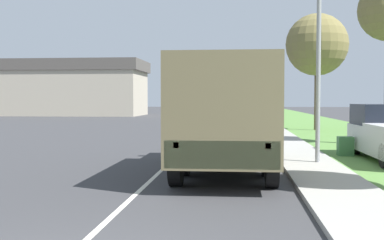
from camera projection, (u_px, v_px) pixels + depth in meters
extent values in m
plane|color=#38383A|center=(214.00, 122.00, 44.91)|extent=(180.00, 180.00, 0.00)
cube|color=silver|center=(214.00, 122.00, 44.91)|extent=(0.12, 120.00, 0.00)
cube|color=#9E9B93|center=(263.00, 121.00, 44.48)|extent=(1.80, 120.00, 0.12)
cube|color=#56843D|center=(311.00, 122.00, 44.06)|extent=(7.00, 120.00, 0.02)
cube|color=#545B3D|center=(228.00, 116.00, 16.66)|extent=(2.59, 2.15, 1.86)
cube|color=brown|center=(225.00, 108.00, 12.83)|extent=(2.59, 5.52, 2.56)
cube|color=#545B3D|center=(222.00, 155.00, 10.18)|extent=(2.46, 0.10, 0.60)
cube|color=red|center=(176.00, 145.00, 10.24)|extent=(0.12, 0.06, 0.12)
cube|color=red|center=(268.00, 146.00, 10.06)|extent=(0.12, 0.06, 0.12)
cylinder|color=black|center=(195.00, 144.00, 16.71)|extent=(0.30, 1.10, 1.10)
cylinder|color=black|center=(261.00, 145.00, 16.49)|extent=(0.30, 1.10, 1.10)
cylinder|color=black|center=(176.00, 163.00, 11.63)|extent=(0.30, 1.10, 1.10)
cylinder|color=black|center=(272.00, 165.00, 11.41)|extent=(0.30, 1.10, 1.10)
cylinder|color=black|center=(184.00, 156.00, 13.27)|extent=(0.30, 1.10, 1.10)
cylinder|color=black|center=(268.00, 156.00, 13.05)|extent=(0.30, 1.10, 1.10)
cube|color=#336B3D|center=(233.00, 127.00, 28.43)|extent=(1.82, 4.09, 0.58)
cube|color=black|center=(233.00, 117.00, 28.49)|extent=(1.60, 1.84, 0.62)
cylinder|color=black|center=(220.00, 128.00, 29.82)|extent=(0.20, 0.64, 0.64)
cylinder|color=black|center=(246.00, 128.00, 29.66)|extent=(0.20, 0.64, 0.64)
cylinder|color=black|center=(219.00, 131.00, 27.21)|extent=(0.20, 0.64, 0.64)
cylinder|color=black|center=(247.00, 131.00, 27.06)|extent=(0.20, 0.64, 0.64)
cube|color=silver|center=(197.00, 117.00, 43.46)|extent=(1.78, 4.32, 0.73)
cube|color=black|center=(197.00, 108.00, 43.51)|extent=(1.57, 1.94, 0.74)
cylinder|color=black|center=(189.00, 118.00, 44.92)|extent=(0.20, 0.64, 0.64)
cylinder|color=black|center=(206.00, 118.00, 44.77)|extent=(0.20, 0.64, 0.64)
cylinder|color=black|center=(186.00, 120.00, 42.17)|extent=(0.20, 0.64, 0.64)
cylinder|color=black|center=(204.00, 120.00, 42.02)|extent=(0.20, 0.64, 0.64)
cube|color=silver|center=(232.00, 114.00, 50.32)|extent=(1.77, 3.97, 0.68)
cube|color=black|center=(232.00, 108.00, 50.37)|extent=(1.56, 1.79, 0.70)
cylinder|color=black|center=(225.00, 116.00, 51.66)|extent=(0.20, 0.64, 0.64)
cylinder|color=black|center=(240.00, 116.00, 51.51)|extent=(0.20, 0.64, 0.64)
cylinder|color=black|center=(224.00, 117.00, 49.14)|extent=(0.20, 0.64, 0.64)
cylinder|color=black|center=(240.00, 117.00, 48.98)|extent=(0.20, 0.64, 0.64)
cube|color=black|center=(383.00, 114.00, 17.77)|extent=(1.87, 2.34, 0.76)
cylinder|color=black|center=(356.00, 144.00, 18.13)|extent=(0.24, 0.76, 0.76)
cylinder|color=gray|center=(318.00, 65.00, 15.06)|extent=(0.14, 0.14, 6.13)
cylinder|color=brown|center=(316.00, 96.00, 32.46)|extent=(0.27, 0.27, 4.61)
sphere|color=olive|center=(317.00, 45.00, 32.32)|extent=(4.17, 4.17, 4.17)
cube|color=#3D7042|center=(345.00, 146.00, 17.75)|extent=(0.55, 0.45, 0.70)
cube|color=#B2A893|center=(68.00, 94.00, 63.29)|extent=(19.56, 9.23, 5.70)
cube|color=#514C47|center=(68.00, 66.00, 63.14)|extent=(20.34, 9.60, 1.43)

